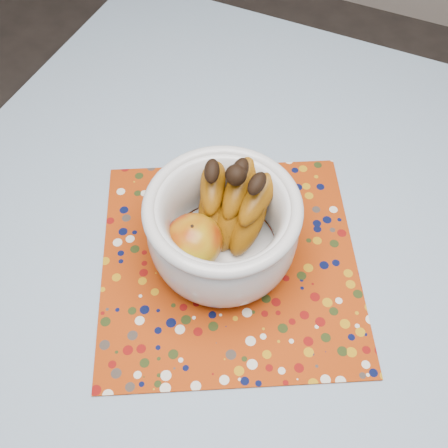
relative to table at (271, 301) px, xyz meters
The scene contains 4 objects.
table is the anchor object (origin of this frame).
tablecloth 0.08m from the table, ahead, with size 1.32×1.32×0.01m, color #668BAB.
placemat 0.12m from the table, behind, with size 0.42×0.42×0.00m, color #932E08.
fruit_bowl 0.20m from the table, behind, with size 0.24×0.24×0.17m.
Camera 1 is at (0.09, -0.41, 1.52)m, focal length 42.00 mm.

